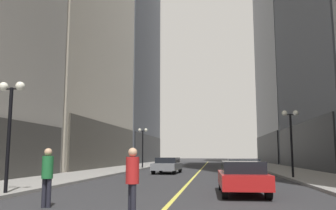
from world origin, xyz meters
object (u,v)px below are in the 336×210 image
car_red (242,176)px  car_blue (242,169)px  street_lamp_left_far (143,139)px  street_lamp_right_mid (291,128)px  street_lamp_left_near (10,111)px  car_grey (167,165)px  pedestrian_in_green_parka (47,173)px  pedestrian_in_red_jacket (132,177)px

car_red → car_blue: (0.51, 6.65, 0.00)m
car_blue → street_lamp_left_far: (-9.47, 17.33, 2.54)m
car_blue → street_lamp_right_mid: size_ratio=1.02×
car_red → street_lamp_left_near: size_ratio=1.05×
car_red → car_grey: same height
car_red → street_lamp_right_mid: street_lamp_right_mid is taller
pedestrian_in_green_parka → car_grey: bearing=86.8°
car_red → street_lamp_right_mid: 10.18m
pedestrian_in_red_jacket → street_lamp_left_near: street_lamp_left_near is taller
pedestrian_in_green_parka → street_lamp_left_far: size_ratio=0.40×
car_red → pedestrian_in_green_parka: (-6.15, -4.34, 0.32)m
street_lamp_left_near → street_lamp_right_mid: same height
car_grey → pedestrian_in_green_parka: size_ratio=2.60×
pedestrian_in_green_parka → street_lamp_left_far: (-2.81, 28.31, 2.21)m
car_grey → pedestrian_in_green_parka: pedestrian_in_green_parka is taller
car_grey → street_lamp_right_mid: bearing=-34.9°
car_grey → street_lamp_right_mid: (8.89, -6.20, 2.54)m
car_blue → street_lamp_right_mid: (3.33, 2.43, 2.54)m
street_lamp_right_mid → car_blue: bearing=-143.9°
street_lamp_left_near → street_lamp_right_mid: size_ratio=1.00×
car_red → street_lamp_left_far: size_ratio=1.05×
pedestrian_in_green_parka → pedestrian_in_red_jacket: bearing=-25.9°
car_red → pedestrian_in_green_parka: pedestrian_in_green_parka is taller
pedestrian_in_red_jacket → street_lamp_right_mid: 16.58m
car_grey → street_lamp_left_far: 9.87m
pedestrian_in_red_jacket → street_lamp_right_mid: size_ratio=0.40×
car_grey → pedestrian_in_red_jacket: pedestrian_in_red_jacket is taller
car_red → car_blue: 6.67m
car_grey → pedestrian_in_red_jacket: (1.89, -21.07, 0.31)m
street_lamp_left_near → car_blue: bearing=42.2°
pedestrian_in_red_jacket → street_lamp_left_near: (-5.80, 3.86, 2.22)m
pedestrian_in_green_parka → street_lamp_left_far: bearing=95.7°
car_blue → street_lamp_left_near: (-9.47, -8.58, 2.54)m
street_lamp_left_far → pedestrian_in_red_jacket: bearing=-79.0°
car_red → street_lamp_right_mid: (3.84, 9.07, 2.54)m
car_red → pedestrian_in_green_parka: bearing=-144.8°
car_grey → pedestrian_in_green_parka: 19.65m
car_grey → pedestrian_in_red_jacket: 21.15m
pedestrian_in_green_parka → pedestrian_in_red_jacket: size_ratio=1.01×
street_lamp_left_near → car_red: bearing=12.2°
street_lamp_right_mid → street_lamp_left_far: bearing=130.7°
car_blue → pedestrian_in_red_jacket: bearing=-106.4°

